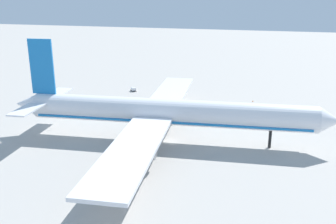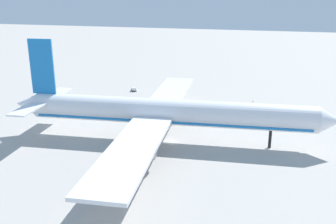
# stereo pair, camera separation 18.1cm
# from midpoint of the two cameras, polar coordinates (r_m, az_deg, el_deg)

# --- Properties ---
(ground_plane) EXTENTS (600.00, 600.00, 0.00)m
(ground_plane) POSITION_cam_midpoint_polar(r_m,az_deg,el_deg) (90.09, 0.30, -4.45)
(ground_plane) COLOR #ADA8A0
(airliner) EXTENTS (78.24, 80.13, 23.83)m
(airliner) POSITION_cam_midpoint_polar(r_m,az_deg,el_deg) (87.94, -0.63, -0.06)
(airliner) COLOR white
(airliner) RESTS_ON ground
(baggage_cart_2) EXTENTS (2.80, 3.17, 1.27)m
(baggage_cart_2) POSITION_cam_midpoint_polar(r_m,az_deg,el_deg) (136.69, -5.26, 3.52)
(baggage_cart_2) COLOR #595B60
(baggage_cart_2) RESTS_ON ground
(traffic_cone_2) EXTENTS (0.36, 0.36, 0.55)m
(traffic_cone_2) POSITION_cam_midpoint_polar(r_m,az_deg,el_deg) (125.55, 13.00, 1.65)
(traffic_cone_2) COLOR orange
(traffic_cone_2) RESTS_ON ground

